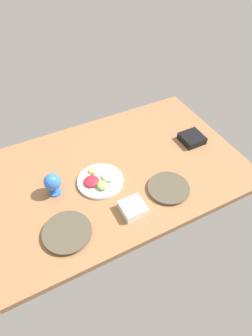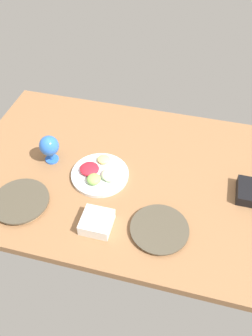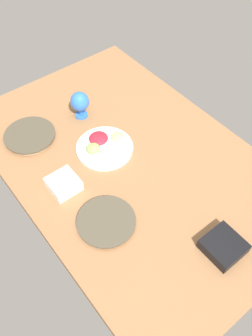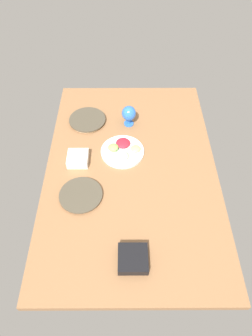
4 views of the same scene
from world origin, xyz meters
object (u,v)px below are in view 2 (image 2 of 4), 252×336
hurricane_glass_blue (49,147)px  square_bowl_white (97,222)px  dinner_plate_left (21,202)px  fruit_platter (100,173)px  dinner_plate_right (159,229)px

hurricane_glass_blue → square_bowl_white: size_ratio=1.17×
dinner_plate_left → fruit_platter: size_ratio=0.92×
hurricane_glass_blue → square_bowl_white: bearing=-43.2°
dinner_plate_left → hurricane_glass_blue: 30.00cm
dinner_plate_right → hurricane_glass_blue: bearing=155.1°
dinner_plate_right → square_bowl_white: bearing=-171.0°
fruit_platter → square_bowl_white: bearing=-74.9°
dinner_plate_left → dinner_plate_right: 62.32cm
dinner_plate_left → square_bowl_white: size_ratio=2.01×
fruit_platter → square_bowl_white: same height
dinner_plate_right → dinner_plate_left: bearing=-178.9°
dinner_plate_left → square_bowl_white: square_bowl_white is taller
fruit_platter → dinner_plate_left: bearing=-140.0°
dinner_plate_left → fruit_platter: fruit_platter is taller
dinner_plate_left → fruit_platter: (29.08, 24.44, 0.42)cm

